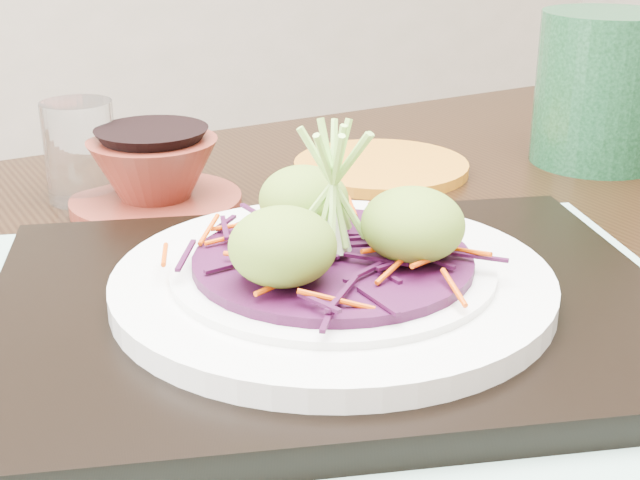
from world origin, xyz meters
name	(u,v)px	position (x,y,z in m)	size (l,w,h in m)	color
dining_table	(287,403)	(0.01, -0.05, 0.69)	(1.36, 0.98, 0.80)	black
placemat	(332,324)	(0.01, -0.13, 0.80)	(0.51, 0.40, 0.00)	#80A68D
serving_tray	(332,308)	(0.01, -0.13, 0.81)	(0.44, 0.33, 0.02)	black
white_plate	(333,281)	(0.01, -0.13, 0.83)	(0.29, 0.29, 0.02)	silver
cabbage_bed	(333,260)	(0.01, -0.13, 0.85)	(0.18, 0.18, 0.01)	#390B30
carrot_julienne	(333,248)	(0.01, -0.13, 0.86)	(0.22, 0.22, 0.01)	#C63F03
guacamole_scoops	(333,224)	(0.01, -0.13, 0.87)	(0.16, 0.14, 0.05)	#5B7222
scallion_garnish	(333,190)	(0.01, -0.13, 0.90)	(0.07, 0.07, 0.10)	#91CC51
water_glass	(80,151)	(-0.09, 0.20, 0.85)	(0.06, 0.06, 0.09)	white
terracotta_bowl_set	(155,178)	(-0.04, 0.14, 0.83)	(0.21, 0.21, 0.06)	#5C1F15
yellow_plate	(381,167)	(0.20, 0.16, 0.81)	(0.18, 0.18, 0.01)	#B46714
green_jar	(601,89)	(0.42, 0.10, 0.88)	(0.13, 0.13, 0.16)	#1B4D2D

